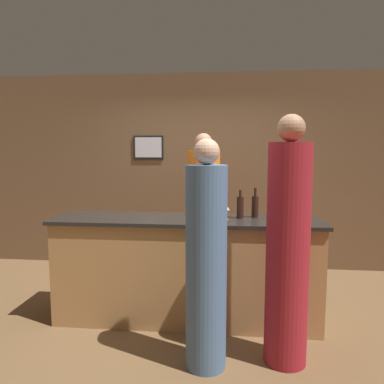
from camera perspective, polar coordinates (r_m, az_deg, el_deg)
The scene contains 14 objects.
ground_plane at distance 4.02m, azimuth -0.83°, elevation -18.82°, with size 14.00×14.00×0.00m, color brown.
back_wall at distance 5.46m, azimuth 1.39°, elevation 3.15°, with size 8.00×0.08×2.80m.
bar_counter at distance 3.83m, azimuth -0.84°, elevation -11.70°, with size 2.64×0.65×1.05m.
bartender at distance 4.44m, azimuth 1.72°, elevation -4.39°, with size 0.38×0.38×1.91m.
guest_0 at distance 2.95m, azimuth 2.16°, elevation -10.79°, with size 0.32×0.32×1.80m.
guest_1 at distance 3.08m, azimuth 14.37°, elevation -8.54°, with size 0.34×0.34×1.99m.
wine_bottle_0 at distance 3.71m, azimuth 7.35°, elevation -2.28°, with size 0.07×0.07×0.28m.
wine_bottle_1 at distance 3.78m, azimuth 9.58°, elevation -2.12°, with size 0.07×0.07×0.30m.
wine_bottle_2 at distance 3.79m, azimuth 13.93°, elevation -2.32°, with size 0.08×0.08×0.29m.
wine_glass_0 at distance 3.47m, azimuth 1.85°, elevation -2.73°, with size 0.07×0.07×0.16m.
wine_glass_1 at distance 3.59m, azimuth 17.09°, elevation -2.60°, with size 0.07×0.07×0.16m.
wine_glass_2 at distance 3.63m, azimuth 5.15°, elevation -2.35°, with size 0.08×0.08×0.15m.
wine_glass_3 at distance 3.48m, azimuth 15.14°, elevation -2.94°, with size 0.07×0.07×0.15m.
wine_glass_4 at distance 3.68m, azimuth 15.35°, elevation -2.14°, with size 0.07×0.07×0.18m.
Camera 1 is at (0.43, -3.61, 1.72)m, focal length 35.00 mm.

